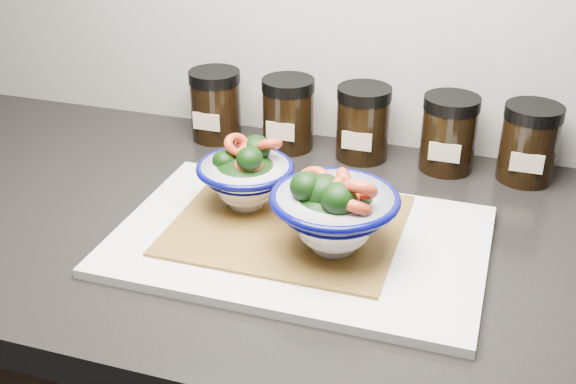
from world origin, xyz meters
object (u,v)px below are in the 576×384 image
(cutting_board, at_px, (300,240))
(spice_jar_d, at_px, (449,133))
(spice_jar_a, at_px, (216,105))
(spice_jar_c, at_px, (363,123))
(bowl_left, at_px, (246,176))
(spice_jar_e, at_px, (529,143))
(spice_jar_b, at_px, (288,114))
(bowl_right, at_px, (334,212))

(cutting_board, xyz_separation_m, spice_jar_d, (0.14, 0.27, 0.05))
(spice_jar_a, height_order, spice_jar_c, same)
(spice_jar_c, bearing_deg, cutting_board, -93.19)
(bowl_left, height_order, spice_jar_e, bowl_left)
(spice_jar_b, height_order, spice_jar_c, same)
(bowl_right, bearing_deg, spice_jar_d, 71.47)
(spice_jar_a, bearing_deg, spice_jar_b, 0.00)
(spice_jar_a, relative_size, spice_jar_c, 1.00)
(bowl_left, distance_m, spice_jar_e, 0.41)
(cutting_board, bearing_deg, spice_jar_d, 62.26)
(bowl_right, height_order, spice_jar_c, bowl_right)
(spice_jar_c, bearing_deg, spice_jar_e, 0.00)
(bowl_right, distance_m, spice_jar_c, 0.29)
(cutting_board, relative_size, spice_jar_a, 3.98)
(spice_jar_a, bearing_deg, spice_jar_c, 0.00)
(bowl_right, distance_m, spice_jar_e, 0.36)
(bowl_left, height_order, spice_jar_c, bowl_left)
(spice_jar_a, xyz_separation_m, spice_jar_b, (0.12, 0.00, 0.00))
(cutting_board, height_order, bowl_left, bowl_left)
(spice_jar_b, distance_m, spice_jar_d, 0.25)
(spice_jar_a, bearing_deg, bowl_left, -58.22)
(spice_jar_a, relative_size, spice_jar_e, 1.00)
(spice_jar_d, bearing_deg, bowl_right, -108.53)
(spice_jar_c, height_order, spice_jar_d, same)
(bowl_left, xyz_separation_m, bowl_right, (0.14, -0.07, 0.01))
(spice_jar_e, bearing_deg, bowl_left, -147.39)
(cutting_board, distance_m, spice_jar_d, 0.31)
(cutting_board, distance_m, bowl_right, 0.08)
(bowl_left, xyz_separation_m, spice_jar_e, (0.35, 0.22, -0.00))
(spice_jar_a, height_order, spice_jar_d, same)
(spice_jar_c, bearing_deg, spice_jar_d, 0.00)
(cutting_board, relative_size, spice_jar_c, 3.98)
(bowl_right, distance_m, spice_jar_b, 0.33)
(spice_jar_d, relative_size, spice_jar_e, 1.00)
(bowl_left, relative_size, bowl_right, 0.83)
(cutting_board, relative_size, bowl_right, 2.95)
(bowl_right, relative_size, spice_jar_d, 1.35)
(bowl_right, relative_size, spice_jar_a, 1.35)
(bowl_left, bearing_deg, spice_jar_a, 121.78)
(bowl_left, distance_m, spice_jar_a, 0.26)
(cutting_board, xyz_separation_m, bowl_right, (0.05, -0.02, 0.06))
(spice_jar_b, bearing_deg, spice_jar_d, 0.00)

